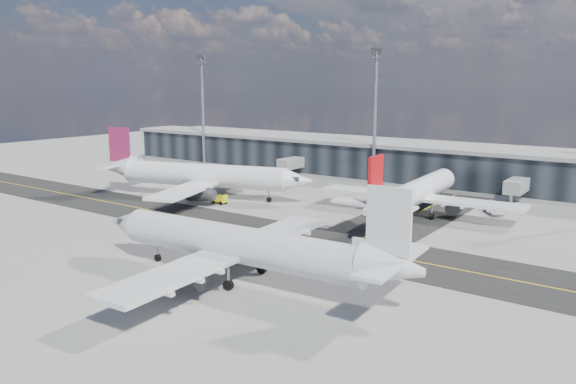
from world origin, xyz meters
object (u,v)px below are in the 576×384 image
Objects in this scene: baggage_tug at (221,199)px; airliner_near at (242,246)px; service_van at (494,211)px; airliner_redtail at (415,193)px; airliner_af at (201,175)px.

airliner_near is at bearing 49.04° from baggage_tug.
baggage_tug is 0.66× the size of service_van.
service_van is (13.68, 49.43, -3.45)m from airliner_near.
airliner_redtail reaches higher than baggage_tug.
airliner_redtail is 14.34m from service_van.
service_van is at bearing 118.77° from baggage_tug.
airliner_af is 1.07× the size of airliner_redtail.
airliner_near reaches higher than baggage_tug.
airliner_af reaches higher than service_van.
airliner_near is at bearing 32.62° from airliner_af.
service_van is (50.13, 18.36, -3.68)m from airliner_af.
airliner_redtail is at bearing -8.10° from airliner_near.
service_van is at bearing 38.65° from airliner_redtail.
baggage_tug is (-29.58, 28.89, -3.16)m from airliner_near.
airliner_af is 7.97m from baggage_tug.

